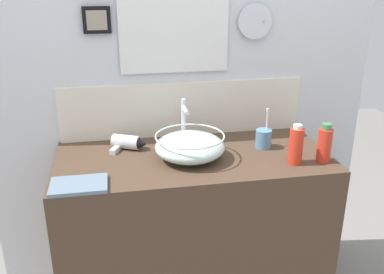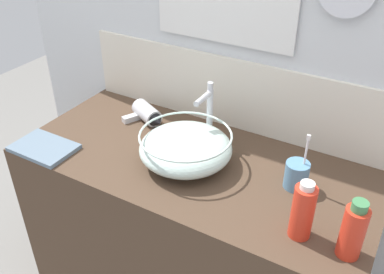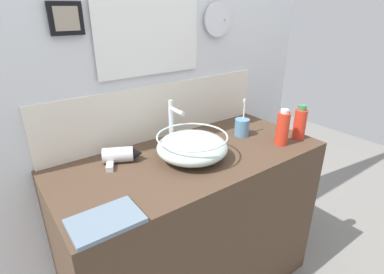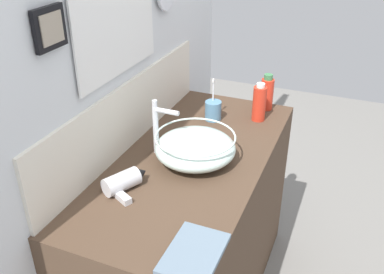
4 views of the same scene
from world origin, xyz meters
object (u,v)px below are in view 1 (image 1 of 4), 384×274
Objects in this scene: faucet at (184,120)px; hair_drier at (128,143)px; glass_bowl_sink at (190,146)px; lotion_bottle at (296,145)px; toothbrush_cup at (263,139)px; hand_towel at (79,185)px; soap_dispenser at (325,144)px.

faucet is 1.22× the size of hair_drier.
glass_bowl_sink is 1.37× the size of faucet.
lotion_bottle is (0.47, -0.14, 0.03)m from glass_bowl_sink.
glass_bowl_sink is 1.62× the size of toothbrush_cup.
lotion_bottle is at bearing -17.04° from glass_bowl_sink.
hand_towel is (-0.97, -0.06, -0.08)m from lotion_bottle.
faucet is 1.27× the size of lotion_bottle.
toothbrush_cup is at bearing 9.23° from glass_bowl_sink.
faucet is at bearing 90.00° from glass_bowl_sink.
glass_bowl_sink is 1.67× the size of hair_drier.
lotion_bottle is at bearing 3.35° from hand_towel.
lotion_bottle is 0.98m from hand_towel.
hand_towel is (-0.50, -0.20, -0.05)m from glass_bowl_sink.
glass_bowl_sink is 0.49m from lotion_bottle.
hair_drier is at bearing 149.54° from glass_bowl_sink.
soap_dispenser is (0.22, -0.21, 0.04)m from toothbrush_cup.
toothbrush_cup reaches higher than glass_bowl_sink.
hair_drier is 1.06× the size of soap_dispenser.
hand_towel is at bearing -158.30° from glass_bowl_sink.
toothbrush_cup is at bearing 136.26° from soap_dispenser.
toothbrush_cup is at bearing 111.42° from lotion_bottle.
faucet is 1.30× the size of soap_dispenser.
toothbrush_cup reaches higher than hair_drier.
lotion_bottle is 0.81× the size of hand_towel.
lotion_bottle reaches higher than hair_drier.
soap_dispenser is (0.61, -0.31, -0.05)m from faucet.
toothbrush_cup is 0.93m from hand_towel.
lotion_bottle reaches higher than hand_towel.
glass_bowl_sink is at bearing 162.96° from lotion_bottle.
lotion_bottle is (0.47, -0.31, -0.05)m from faucet.
toothbrush_cup is at bearing -14.79° from faucet.
soap_dispenser is at bearing -1.69° from lotion_bottle.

